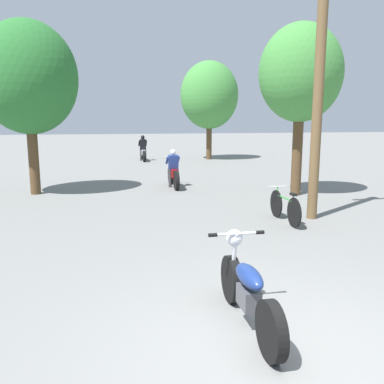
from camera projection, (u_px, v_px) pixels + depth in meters
ground_plane at (285, 353)px, 4.26m from camera, size 120.00×120.00×0.00m
utility_pole at (319, 79)px, 9.41m from camera, size 1.10×0.24×6.47m
roadside_tree_right_near at (301, 74)px, 12.40m from camera, size 2.59×2.33×5.28m
roadside_tree_right_far at (209, 95)px, 23.59m from camera, size 3.38×3.04×5.68m
roadside_tree_left at (28, 78)px, 12.55m from camera, size 3.03×2.73×5.41m
motorcycle_foreground at (247, 290)px, 4.79m from camera, size 0.73×2.00×1.02m
motorcycle_rider_lead at (173, 173)px, 14.46m from camera, size 0.50×2.02×1.35m
motorcycle_rider_far at (143, 151)px, 23.36m from camera, size 0.50×2.05×1.46m
bicycle_parked at (285, 207)px, 9.59m from camera, size 0.44×1.69×0.79m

